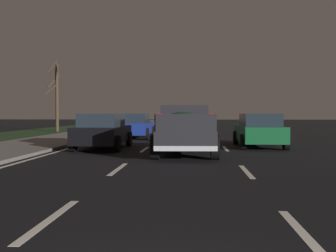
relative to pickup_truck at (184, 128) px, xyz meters
The scene contains 9 objects.
ground 14.44m from the pickup_truck, ahead, with size 144.00×144.00×0.00m, color black.
sidewalk_shoulder 16.24m from the pickup_truck, 27.34° to the left, with size 108.00×4.00×0.12m, color slate.
grass_verge 19.06m from the pickup_truck, 40.83° to the left, with size 108.00×6.00×0.01m, color #1E3819.
lane_markings 17.59m from the pickup_truck, ahead, with size 108.00×7.04×0.01m.
pickup_truck is the anchor object (origin of this frame).
sedan_black 4.12m from the pickup_truck, 61.06° to the left, with size 4.41×2.03×1.54m.
sedan_green 4.73m from the pickup_truck, 45.32° to the right, with size 4.40×2.02×1.54m.
sedan_blue 10.02m from the pickup_truck, 19.06° to the left, with size 4.43×2.06×1.54m.
bare_tree_far 21.52m from the pickup_truck, 31.91° to the left, with size 0.92×1.37×6.10m.
Camera 1 is at (-2.56, -0.34, 1.55)m, focal length 42.55 mm.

